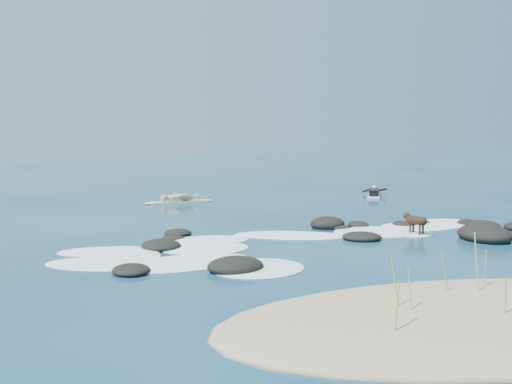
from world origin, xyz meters
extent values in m
plane|color=#0A2642|center=(0.00, 0.00, 0.00)|extent=(160.00, 160.00, 0.00)
ellipsoid|color=#9E8966|center=(0.00, -8.20, 0.00)|extent=(9.00, 4.40, 0.60)
cylinder|color=olive|center=(-0.09, -8.74, 0.47)|extent=(0.08, 0.11, 0.70)
cylinder|color=olive|center=(0.74, -7.08, 0.50)|extent=(0.07, 0.05, 0.76)
cylinder|color=olive|center=(0.30, -7.46, 0.70)|extent=(0.10, 0.32, 1.12)
cylinder|color=olive|center=(-0.27, -7.42, 0.54)|extent=(0.21, 0.05, 0.84)
cylinder|color=olive|center=(-1.35, -8.19, 0.51)|extent=(0.06, 0.25, 0.75)
cylinder|color=olive|center=(-1.49, -7.98, 0.58)|extent=(0.15, 0.12, 0.92)
cylinder|color=olive|center=(-1.95, -8.91, 0.53)|extent=(0.16, 0.18, 0.80)
ellipsoid|color=black|center=(-3.24, -4.00, 0.10)|extent=(1.57, 1.47, 0.40)
ellipsoid|color=black|center=(5.65, -0.09, 0.07)|extent=(1.11, 1.34, 0.29)
ellipsoid|color=black|center=(-4.65, -1.20, 0.08)|extent=(1.34, 1.38, 0.33)
ellipsoid|color=black|center=(5.44, 0.50, 0.07)|extent=(0.65, 0.65, 0.26)
ellipsoid|color=black|center=(4.38, -1.96, 0.14)|extent=(1.75, 2.08, 0.57)
ellipsoid|color=black|center=(1.10, 0.61, 0.04)|extent=(0.78, 0.73, 0.17)
ellipsoid|color=black|center=(-5.46, -3.69, 0.06)|extent=(0.90, 1.02, 0.25)
ellipsoid|color=black|center=(1.81, 0.97, 0.06)|extent=(0.77, 0.89, 0.24)
ellipsoid|color=black|center=(0.77, 1.00, 0.12)|extent=(1.12, 0.93, 0.49)
ellipsoid|color=black|center=(-4.22, 0.07, 0.04)|extent=(0.84, 0.84, 0.16)
ellipsoid|color=black|center=(0.99, -1.16, 0.07)|extent=(1.35, 1.30, 0.28)
ellipsoid|color=black|center=(3.31, 0.75, 0.06)|extent=(0.93, 0.94, 0.23)
ellipsoid|color=black|center=(-4.01, 0.82, 0.06)|extent=(0.90, 0.95, 0.22)
ellipsoid|color=white|center=(-6.10, -2.70, 0.01)|extent=(2.96, 2.24, 0.12)
ellipsoid|color=white|center=(4.15, 0.73, 0.01)|extent=(4.40, 3.23, 0.12)
ellipsoid|color=white|center=(-3.57, -1.34, 0.01)|extent=(2.64, 2.21, 0.12)
ellipsoid|color=white|center=(-5.54, -1.79, 0.01)|extent=(2.11, 2.64, 0.12)
ellipsoid|color=white|center=(-2.72, -3.93, 0.01)|extent=(2.73, 2.59, 0.12)
ellipsoid|color=white|center=(-4.26, -3.03, 0.01)|extent=(3.60, 2.48, 0.12)
ellipsoid|color=white|center=(1.21, -0.06, 0.01)|extent=(1.77, 2.02, 0.12)
ellipsoid|color=white|center=(-6.14, -1.27, 0.01)|extent=(2.31, 1.46, 0.12)
ellipsoid|color=white|center=(-3.24, -0.32, 0.01)|extent=(2.27, 1.45, 0.12)
ellipsoid|color=white|center=(3.29, 0.86, 0.01)|extent=(1.46, 1.08, 0.12)
ellipsoid|color=white|center=(-0.80, -0.12, 0.01)|extent=(3.65, 2.50, 0.12)
ellipsoid|color=white|center=(2.03, -0.12, 0.01)|extent=(2.41, 2.65, 0.12)
ellipsoid|color=white|center=(2.81, -0.83, 0.01)|extent=(1.10, 0.90, 0.12)
cube|color=#EDE8BD|center=(-3.15, 8.87, 0.05)|extent=(2.63, 1.12, 0.09)
ellipsoid|color=#EDE8BD|center=(-1.89, 9.17, 0.05)|extent=(0.57, 0.41, 0.09)
ellipsoid|color=#EDE8BD|center=(-4.40, 8.57, 0.05)|extent=(0.57, 0.41, 0.09)
imported|color=tan|center=(-3.15, 8.87, 0.93)|extent=(0.53, 0.69, 1.68)
cube|color=white|center=(6.35, 9.47, 0.06)|extent=(1.59, 2.41, 0.09)
ellipsoid|color=white|center=(6.89, 10.56, 0.06)|extent=(0.50, 0.60, 0.09)
cube|color=black|center=(6.35, 9.47, 0.22)|extent=(1.07, 1.53, 0.24)
sphere|color=tan|center=(6.73, 10.24, 0.35)|extent=(0.34, 0.34, 0.25)
cylinder|color=black|center=(6.53, 10.53, 0.21)|extent=(0.61, 0.14, 0.27)
cylinder|color=black|center=(7.08, 10.25, 0.21)|extent=(0.47, 0.53, 0.27)
cube|color=black|center=(5.97, 8.74, 0.18)|extent=(0.61, 0.71, 0.15)
cylinder|color=black|center=(2.81, -0.93, 0.45)|extent=(0.41, 0.58, 0.25)
sphere|color=black|center=(2.73, -0.71, 0.45)|extent=(0.34, 0.34, 0.27)
sphere|color=black|center=(2.89, -1.16, 0.45)|extent=(0.31, 0.31, 0.24)
sphere|color=black|center=(2.68, -0.57, 0.54)|extent=(0.24, 0.24, 0.19)
cone|color=black|center=(2.64, -0.46, 0.52)|extent=(0.13, 0.14, 0.10)
cone|color=black|center=(2.64, -0.59, 0.61)|extent=(0.10, 0.09, 0.09)
cone|color=black|center=(2.73, -0.56, 0.61)|extent=(0.10, 0.09, 0.09)
cylinder|color=black|center=(2.69, -0.79, 0.17)|extent=(0.08, 0.08, 0.34)
cylinder|color=black|center=(2.81, -0.74, 0.17)|extent=(0.08, 0.08, 0.34)
cylinder|color=black|center=(2.81, -1.13, 0.17)|extent=(0.08, 0.08, 0.34)
cylinder|color=black|center=(2.94, -1.08, 0.17)|extent=(0.08, 0.08, 0.34)
cylinder|color=black|center=(2.93, -1.27, 0.49)|extent=(0.13, 0.25, 0.15)
camera|label=1|loc=(-5.65, -15.94, 2.92)|focal=40.00mm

